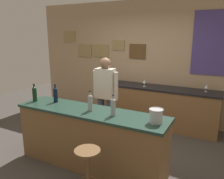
{
  "coord_description": "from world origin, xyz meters",
  "views": [
    {
      "loc": [
        1.8,
        -3.09,
        2.04
      ],
      "look_at": [
        -0.07,
        0.45,
        1.05
      ],
      "focal_mm": 36.32,
      "sensor_mm": 36.0,
      "label": 1
    }
  ],
  "objects": [
    {
      "name": "back_wall",
      "position": [
        0.02,
        2.03,
        1.41
      ],
      "size": [
        6.0,
        0.09,
        2.8
      ],
      "color": "tan",
      "rests_on": "ground_plane"
    },
    {
      "name": "wine_bottle_d",
      "position": [
        0.41,
        -0.43,
        1.06
      ],
      "size": [
        0.07,
        0.07,
        0.31
      ],
      "color": "#999E99",
      "rests_on": "bar_counter"
    },
    {
      "name": "bar_stool",
      "position": [
        0.39,
        -1.05,
        0.46
      ],
      "size": [
        0.32,
        0.32,
        0.68
      ],
      "color": "brown",
      "rests_on": "ground_plane"
    },
    {
      "name": "wine_glass_c",
      "position": [
        1.41,
        1.7,
        1.01
      ],
      "size": [
        0.07,
        0.07,
        0.16
      ],
      "color": "silver",
      "rests_on": "side_counter"
    },
    {
      "name": "wine_bottle_c",
      "position": [
        0.02,
        -0.41,
        1.06
      ],
      "size": [
        0.07,
        0.07,
        0.31
      ],
      "color": "#999E99",
      "rests_on": "bar_counter"
    },
    {
      "name": "bar_counter",
      "position": [
        0.0,
        -0.4,
        0.46
      ],
      "size": [
        2.41,
        0.6,
        0.92
      ],
      "color": "brown",
      "rests_on": "ground_plane"
    },
    {
      "name": "wine_glass_a",
      "position": [
        -0.55,
        1.61,
        1.01
      ],
      "size": [
        0.07,
        0.07,
        0.16
      ],
      "color": "silver",
      "rests_on": "side_counter"
    },
    {
      "name": "ice_bucket",
      "position": [
        1.02,
        -0.41,
        1.02
      ],
      "size": [
        0.19,
        0.19,
        0.19
      ],
      "color": "#B7BABF",
      "rests_on": "bar_counter"
    },
    {
      "name": "wine_bottle_a",
      "position": [
        -1.08,
        -0.44,
        1.06
      ],
      "size": [
        0.07,
        0.07,
        0.31
      ],
      "color": "black",
      "rests_on": "bar_counter"
    },
    {
      "name": "ground_plane",
      "position": [
        0.0,
        0.0,
        0.0
      ],
      "size": [
        10.0,
        10.0,
        0.0
      ],
      "primitive_type": "plane",
      "color": "#423D38"
    },
    {
      "name": "wine_bottle_b",
      "position": [
        -0.74,
        -0.3,
        1.06
      ],
      "size": [
        0.07,
        0.07,
        0.31
      ],
      "color": "black",
      "rests_on": "bar_counter"
    },
    {
      "name": "wine_glass_b",
      "position": [
        0.15,
        1.56,
        1.01
      ],
      "size": [
        0.07,
        0.07,
        0.16
      ],
      "color": "silver",
      "rests_on": "side_counter"
    },
    {
      "name": "bartender",
      "position": [
        -0.23,
        0.49,
        0.94
      ],
      "size": [
        0.52,
        0.21,
        1.62
      ],
      "color": "#384766",
      "rests_on": "ground_plane"
    },
    {
      "name": "side_counter",
      "position": [
        0.4,
        1.65,
        0.45
      ],
      "size": [
        2.71,
        0.56,
        0.9
      ],
      "color": "brown",
      "rests_on": "ground_plane"
    }
  ]
}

